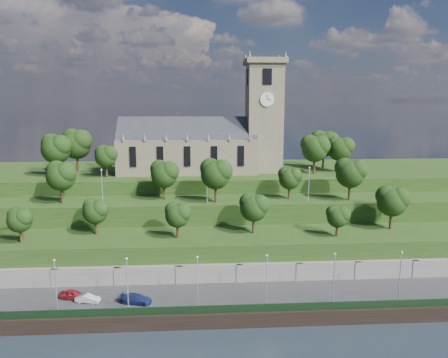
{
  "coord_description": "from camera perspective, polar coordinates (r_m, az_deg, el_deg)",
  "views": [
    {
      "loc": [
        -1.94,
        -56.84,
        31.67
      ],
      "look_at": [
        3.55,
        30.0,
        16.05
      ],
      "focal_mm": 35.0,
      "sensor_mm": 36.0,
      "label": 1
    }
  ],
  "objects": [
    {
      "name": "embankment_lower",
      "position": [
        79.82,
        -2.03,
        -10.11
      ],
      "size": [
        160.0,
        12.0,
        8.0
      ],
      "primitive_type": "cube",
      "color": "#213B13",
      "rests_on": "ground"
    },
    {
      "name": "church",
      "position": [
        103.27,
        -2.1,
        5.09
      ],
      "size": [
        38.6,
        12.35,
        27.6
      ],
      "color": "#6C5F4C",
      "rests_on": "hilltop"
    },
    {
      "name": "trees_lower",
      "position": [
        78.1,
        2.32,
        -3.84
      ],
      "size": [
        71.27,
        8.79,
        8.14
      ],
      "color": "#302112",
      "rests_on": "embankment_lower"
    },
    {
      "name": "quay_wall",
      "position": [
        64.53,
        -1.54,
        -18.11
      ],
      "size": [
        160.0,
        0.5,
        2.2
      ],
      "primitive_type": "cube",
      "color": "black",
      "rests_on": "ground"
    },
    {
      "name": "lamp_posts_promenade",
      "position": [
        64.44,
        -3.47,
        -12.78
      ],
      "size": [
        60.36,
        0.36,
        7.9
      ],
      "color": "#B2B2B7",
      "rests_on": "promenade"
    },
    {
      "name": "car_middle",
      "position": [
        70.47,
        -17.37,
        -14.68
      ],
      "size": [
        3.85,
        2.08,
        1.21
      ],
      "primitive_type": "imported",
      "rotation": [
        0.0,
        0.0,
        1.34
      ],
      "color": "#B3B2B7",
      "rests_on": "promenade"
    },
    {
      "name": "embankment_upper",
      "position": [
        89.62,
        -2.24,
        -6.48
      ],
      "size": [
        160.0,
        10.0,
        12.0
      ],
      "primitive_type": "cube",
      "color": "#213B13",
      "rests_on": "ground"
    },
    {
      "name": "ground",
      "position": [
        65.1,
        -1.54,
        -18.94
      ],
      "size": [
        320.0,
        320.0,
        0.0
      ],
      "primitive_type": "plane",
      "color": "#1B222C",
      "rests_on": "ground"
    },
    {
      "name": "promenade",
      "position": [
        69.96,
        -1.73,
        -15.83
      ],
      "size": [
        160.0,
        12.0,
        2.0
      ],
      "primitive_type": "cube",
      "color": "#2D2D30",
      "rests_on": "ground"
    },
    {
      "name": "lamp_posts_upper",
      "position": [
        84.32,
        -2.24,
        -0.48
      ],
      "size": [
        40.36,
        0.36,
        6.99
      ],
      "color": "#B2B2B7",
      "rests_on": "embankment_upper"
    },
    {
      "name": "trees_hilltop",
      "position": [
        102.44,
        -3.26,
        4.35
      ],
      "size": [
        71.8,
        15.56,
        10.24
      ],
      "color": "#302112",
      "rests_on": "hilltop"
    },
    {
      "name": "hilltop",
      "position": [
        109.56,
        -2.52,
        -2.58
      ],
      "size": [
        160.0,
        32.0,
        15.0
      ],
      "primitive_type": "cube",
      "color": "#213B13",
      "rests_on": "ground"
    },
    {
      "name": "retaining_wall",
      "position": [
        74.77,
        -1.89,
        -12.79
      ],
      "size": [
        160.0,
        2.1,
        5.0
      ],
      "color": "slate",
      "rests_on": "ground"
    },
    {
      "name": "trees_upper",
      "position": [
        86.08,
        -1.51,
        0.75
      ],
      "size": [
        62.96,
        8.59,
        8.68
      ],
      "color": "#302112",
      "rests_on": "embankment_upper"
    },
    {
      "name": "car_right",
      "position": [
        68.47,
        -11.41,
        -15.08
      ],
      "size": [
        5.09,
        3.1,
        1.38
      ],
      "primitive_type": "imported",
      "rotation": [
        0.0,
        0.0,
        1.31
      ],
      "color": "navy",
      "rests_on": "promenade"
    },
    {
      "name": "car_left",
      "position": [
        72.25,
        -19.11,
        -14.05
      ],
      "size": [
        4.41,
        2.5,
        1.42
      ],
      "primitive_type": "imported",
      "rotation": [
        0.0,
        0.0,
        1.36
      ],
      "color": "maroon",
      "rests_on": "promenade"
    },
    {
      "name": "fence",
      "position": [
        64.41,
        -1.57,
        -16.66
      ],
      "size": [
        160.0,
        0.1,
        1.2
      ],
      "primitive_type": "cube",
      "color": "black",
      "rests_on": "promenade"
    }
  ]
}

